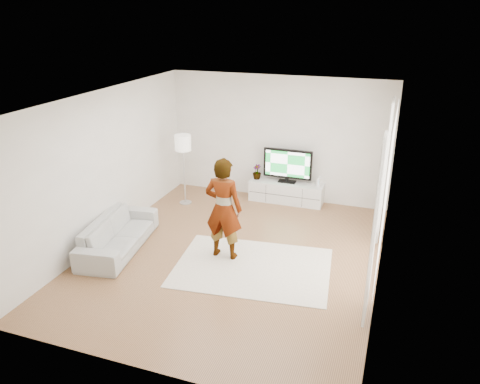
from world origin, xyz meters
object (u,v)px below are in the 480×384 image
(player, at_px, (224,209))
(sofa, at_px, (118,234))
(media_console, at_px, (286,192))
(television, at_px, (288,165))
(rug, at_px, (252,267))
(floor_lamp, at_px, (183,146))

(player, xyz_separation_m, sofa, (-1.93, -0.37, -0.63))
(media_console, height_order, television, television)
(rug, bearing_deg, player, 160.51)
(media_console, height_order, sofa, sofa)
(television, bearing_deg, player, -98.53)
(media_console, xyz_separation_m, sofa, (-2.35, -3.19, 0.06))
(media_console, distance_m, floor_lamp, 2.54)
(player, distance_m, sofa, 2.06)
(media_console, xyz_separation_m, floor_lamp, (-2.13, -0.83, 1.11))
(television, relative_size, rug, 0.42)
(sofa, bearing_deg, player, -87.80)
(television, xyz_separation_m, floor_lamp, (-2.13, -0.86, 0.46))
(rug, distance_m, sofa, 2.55)
(television, xyz_separation_m, rug, (0.17, -3.06, -0.88))
(rug, bearing_deg, television, 93.27)
(media_console, relative_size, floor_lamp, 1.05)
(sofa, bearing_deg, television, -44.88)
(rug, bearing_deg, sofa, -176.44)
(rug, relative_size, floor_lamp, 1.64)
(rug, bearing_deg, media_console, 93.30)
(floor_lamp, bearing_deg, rug, -43.58)
(media_console, height_order, floor_lamp, floor_lamp)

